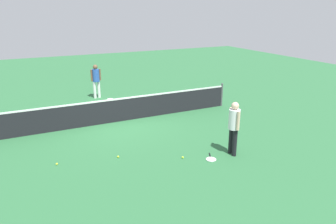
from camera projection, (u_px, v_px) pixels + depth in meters
ground_plane at (118, 122)px, 12.82m from camera, size 40.00×40.00×0.00m
court_net at (118, 110)px, 12.67m from camera, size 10.09×0.09×1.07m
player_near_side at (234, 124)px, 9.66m from camera, size 0.37×0.53×1.70m
player_far_side at (96, 78)px, 15.90m from camera, size 0.53×0.37×1.70m
tennis_racket_near_player at (211, 159)px, 9.64m from camera, size 0.42×0.60×0.03m
tennis_racket_far_player at (110, 99)px, 15.91m from camera, size 0.58×0.46×0.03m
tennis_ball_near_player at (183, 157)px, 9.69m from camera, size 0.07×0.07×0.07m
tennis_ball_by_net at (118, 157)px, 9.73m from camera, size 0.07×0.07×0.07m
tennis_ball_midcourt at (57, 164)px, 9.28m from camera, size 0.07×0.07×0.07m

